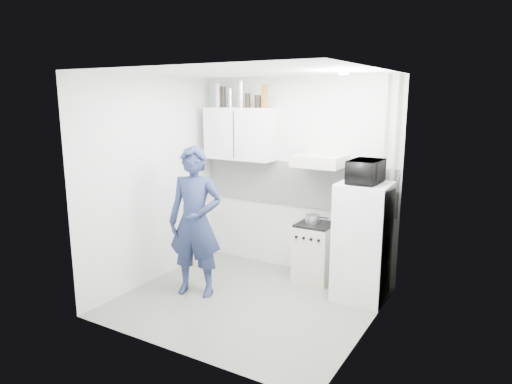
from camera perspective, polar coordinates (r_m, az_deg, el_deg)
The scene contains 24 objects.
floor at distance 5.47m, azimuth -1.15°, elevation -13.54°, with size 2.80×2.80×0.00m, color slate.
ceiling at distance 4.95m, azimuth -1.28°, elevation 14.78°, with size 2.80×2.80×0.00m, color white.
wall_back at distance 6.13m, azimuth 4.92°, elevation 1.98°, with size 2.80×2.80×0.00m, color silver.
wall_left at distance 5.90m, azimuth -12.88°, elevation 1.32°, with size 2.60×2.60×0.00m, color silver.
wall_right at distance 4.50m, azimuth 14.16°, elevation -1.97°, with size 2.60×2.60×0.00m, color silver.
person at distance 5.44m, azimuth -7.61°, elevation -3.73°, with size 0.65×0.43×1.79m, color #20294B.
stove at distance 5.98m, azimuth 7.32°, elevation -7.57°, with size 0.46×0.46×0.74m, color beige.
fridge at distance 5.46m, azimuth 13.13°, elevation -6.10°, with size 0.58×0.58×1.39m, color white.
stove_top at distance 5.87m, azimuth 7.42°, elevation -4.05°, with size 0.44×0.44×0.03m, color black.
saucepan at distance 5.89m, azimuth 7.07°, elevation -3.31°, with size 0.19×0.19×0.10m, color silver.
microwave at distance 5.27m, azimuth 13.55°, elevation 2.50°, with size 0.33×0.48×0.27m, color black.
bottle_a at distance 6.46m, azimuth -4.78°, elevation 11.93°, with size 0.08×0.08×0.32m, color #B2B7BC.
bottle_b at distance 6.41m, azimuth -4.14°, elevation 11.76°, with size 0.07×0.07×0.28m, color black.
bottle_c at distance 6.34m, azimuth -3.25°, elevation 11.64°, with size 0.06×0.06×0.25m, color silver.
bottle_d at distance 6.25m, azimuth -1.90°, elevation 12.11°, with size 0.08×0.08×0.35m, color silver.
canister_a at distance 6.19m, azimuth -1.05°, elevation 11.35°, with size 0.08×0.08×0.19m, color black.
canister_b at distance 6.11m, azimuth 0.22°, elevation 11.25°, with size 0.09×0.09×0.17m, color black.
bottle_e at distance 6.07m, azimuth 1.05°, elevation 11.87°, with size 0.08×0.08×0.30m, color brown.
upper_cabinet at distance 6.27m, azimuth -1.93°, elevation 7.30°, with size 1.00×0.35×0.70m, color white.
range_hood at distance 5.69m, azimuth 7.98°, elevation 3.88°, with size 0.60×0.50×0.14m, color beige.
backsplash at distance 6.14m, azimuth 4.85°, elevation 1.04°, with size 2.74×0.03×0.60m, color white.
pipe_a at distance 5.63m, azimuth 16.58°, elevation 0.63°, with size 0.05×0.05×2.60m, color beige.
pipe_b at distance 5.66m, azimuth 15.40°, elevation 0.76°, with size 0.04×0.04×2.60m, color beige.
ceiling_spot_fixture at distance 4.69m, azimuth 10.86°, elevation 14.37°, with size 0.10×0.10×0.02m, color white.
Camera 1 is at (2.60, -4.21, 2.35)m, focal length 32.00 mm.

